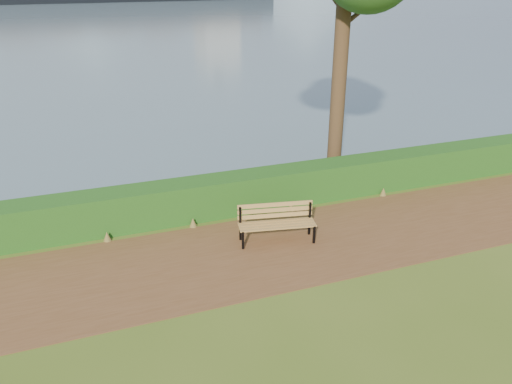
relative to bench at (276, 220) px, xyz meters
name	(u,v)px	position (x,y,z in m)	size (l,w,h in m)	color
ground	(263,259)	(-0.61, -0.71, -0.52)	(140.00, 140.00, 0.00)	#46621C
path	(258,252)	(-0.61, -0.41, -0.52)	(40.00, 3.40, 0.01)	brown
hedge	(228,194)	(-0.61, 1.89, -0.02)	(32.00, 0.85, 1.00)	#1F4614
bench	(276,220)	(0.00, 0.00, 0.00)	(1.88, 0.87, 0.91)	black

